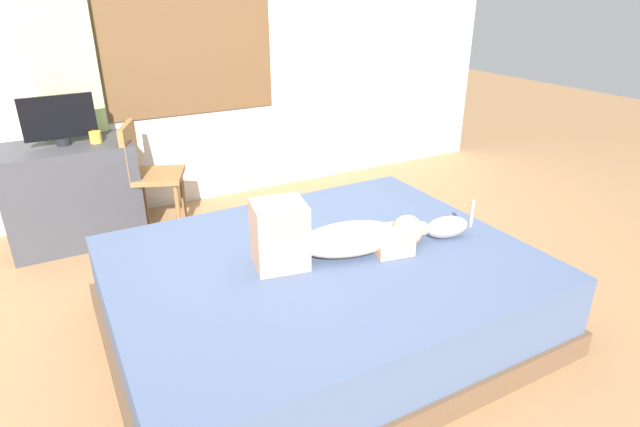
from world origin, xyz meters
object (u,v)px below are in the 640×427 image
Objects in this scene: desk at (73,194)px; tv_monitor at (59,119)px; cup at (95,137)px; chair_by_desk at (146,170)px; bed at (322,294)px; cat at (444,227)px; person_lying at (332,237)px.

tv_monitor reaches higher than desk.
chair_by_desk is at bearing -15.53° from cup.
cat is at bearing -11.12° from bed.
tv_monitor is 0.56× the size of chair_by_desk.
person_lying is 2.68× the size of cat.
chair_by_desk reaches higher than cup.
chair_by_desk is at bearing 108.71° from person_lying.
cup is (-1.55, 1.96, 0.25)m from cat.
tv_monitor is 0.67m from chair_by_desk.
desk is (-1.06, 1.87, 0.14)m from bed.
chair_by_desk is at bearing -14.85° from tv_monitor.
tv_monitor is at bearing 0.00° from desk.
tv_monitor is at bearing 166.15° from cup.
tv_monitor is (-1.10, 1.89, 0.35)m from person_lying.
desk is 10.92× the size of cup.
cat is (0.71, -0.14, 0.30)m from bed.
bed is 2.57× the size of chair_by_desk.
person_lying is 0.67m from cat.
desk is 1.87× the size of tv_monitor.
bed is 0.78m from cat.
bed is 2.26m from tv_monitor.
cat is at bearing -10.21° from person_lying.
bed is 4.59× the size of tv_monitor.
desk is at bearing -180.00° from tv_monitor.
cat is 4.28× the size of cup.
cup is at bearing -13.85° from tv_monitor.
bed is at bearing -65.13° from cup.
tv_monitor reaches higher than chair_by_desk.
desk is 0.47m from cup.
tv_monitor is (-1.76, 2.01, 0.39)m from cat.
cup is at bearing 115.94° from person_lying.
cat is at bearing -51.59° from cup.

